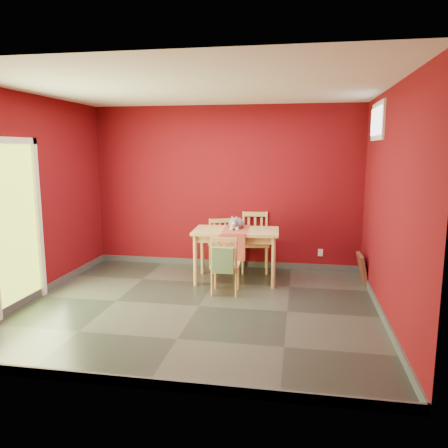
% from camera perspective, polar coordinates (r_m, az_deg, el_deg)
% --- Properties ---
extents(ground, '(4.50, 4.50, 0.00)m').
position_cam_1_polar(ground, '(5.70, -3.31, -10.65)').
color(ground, '#2D342D').
rests_on(ground, ground).
extents(room_shell, '(4.50, 4.50, 4.50)m').
position_cam_1_polar(room_shell, '(5.68, -3.32, -10.17)').
color(room_shell, '#620A10').
rests_on(room_shell, ground).
extents(doorway, '(0.06, 1.01, 2.13)m').
position_cam_1_polar(doorway, '(5.98, -25.63, 0.51)').
color(doorway, '#B7D838').
rests_on(doorway, ground).
extents(window, '(0.05, 0.90, 0.50)m').
position_cam_1_polar(window, '(6.29, 19.41, 12.53)').
color(window, white).
rests_on(window, room_shell).
extents(outlet_plate, '(0.08, 0.02, 0.12)m').
position_cam_1_polar(outlet_plate, '(7.39, 12.48, -3.67)').
color(outlet_plate, silver).
rests_on(outlet_plate, room_shell).
extents(dining_table, '(1.30, 0.80, 0.79)m').
position_cam_1_polar(dining_table, '(6.57, 1.59, -1.59)').
color(dining_table, tan).
rests_on(dining_table, ground).
extents(table_runner, '(0.41, 0.79, 0.39)m').
position_cam_1_polar(table_runner, '(6.44, 1.42, -1.48)').
color(table_runner, '#B34735').
rests_on(table_runner, dining_table).
extents(chair_far_left, '(0.51, 0.51, 0.84)m').
position_cam_1_polar(chair_far_left, '(7.24, -0.35, -2.65)').
color(chair_far_left, tan).
rests_on(chair_far_left, ground).
extents(chair_far_right, '(0.50, 0.50, 0.96)m').
position_cam_1_polar(chair_far_right, '(7.20, 4.07, -2.25)').
color(chair_far_right, tan).
rests_on(chair_far_right, ground).
extents(chair_near, '(0.40, 0.40, 0.82)m').
position_cam_1_polar(chair_near, '(6.04, 0.15, -5.27)').
color(chair_near, tan).
rests_on(chair_near, ground).
extents(tote_bag, '(0.29, 0.18, 0.41)m').
position_cam_1_polar(tote_bag, '(5.81, -0.13, -4.74)').
color(tote_bag, '#628758').
rests_on(tote_bag, chair_near).
extents(cat, '(0.37, 0.52, 0.23)m').
position_cam_1_polar(cat, '(6.63, 1.59, 0.40)').
color(cat, slate).
rests_on(cat, table_runner).
extents(picture_frame, '(0.15, 0.44, 0.44)m').
position_cam_1_polar(picture_frame, '(6.88, 17.59, -5.58)').
color(picture_frame, brown).
rests_on(picture_frame, ground).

